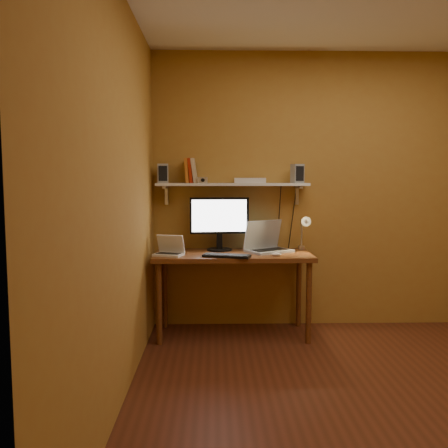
{
  "coord_description": "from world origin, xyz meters",
  "views": [
    {
      "loc": [
        -1.12,
        -2.91,
        1.42
      ],
      "look_at": [
        -1.03,
        1.18,
        1.02
      ],
      "focal_mm": 38.0,
      "sensor_mm": 36.0,
      "label": 1
    }
  ],
  "objects_px": {
    "shelf_camera": "(202,180)",
    "router": "(250,180)",
    "netbook": "(170,250)",
    "speaker_left": "(163,173)",
    "monitor": "(219,221)",
    "wall_shelf": "(232,185)",
    "keyboard": "(227,256)",
    "laptop": "(266,243)",
    "speaker_right": "(297,174)",
    "mouse": "(276,254)",
    "desk_lamp": "(304,228)",
    "desk": "(233,263)"
  },
  "relations": [
    {
      "from": "shelf_camera",
      "to": "router",
      "type": "xyz_separation_m",
      "value": [
        0.44,
        0.07,
        -0.0
      ]
    },
    {
      "from": "netbook",
      "to": "shelf_camera",
      "type": "height_order",
      "value": "shelf_camera"
    },
    {
      "from": "shelf_camera",
      "to": "speaker_left",
      "type": "bearing_deg",
      "value": 170.99
    },
    {
      "from": "monitor",
      "to": "shelf_camera",
      "type": "relative_size",
      "value": 5.73
    },
    {
      "from": "wall_shelf",
      "to": "keyboard",
      "type": "distance_m",
      "value": 0.72
    },
    {
      "from": "netbook",
      "to": "speaker_left",
      "type": "relative_size",
      "value": 1.59
    },
    {
      "from": "laptop",
      "to": "speaker_right",
      "type": "bearing_deg",
      "value": -16.51
    },
    {
      "from": "netbook",
      "to": "monitor",
      "type": "bearing_deg",
      "value": 49.05
    },
    {
      "from": "mouse",
      "to": "wall_shelf",
      "type": "bearing_deg",
      "value": 121.59
    },
    {
      "from": "laptop",
      "to": "keyboard",
      "type": "bearing_deg",
      "value": -170.33
    },
    {
      "from": "wall_shelf",
      "to": "laptop",
      "type": "xyz_separation_m",
      "value": [
        0.31,
        -0.09,
        -0.53
      ]
    },
    {
      "from": "monitor",
      "to": "router",
      "type": "bearing_deg",
      "value": 3.99
    },
    {
      "from": "keyboard",
      "to": "wall_shelf",
      "type": "bearing_deg",
      "value": 98.32
    },
    {
      "from": "laptop",
      "to": "netbook",
      "type": "height_order",
      "value": "laptop"
    },
    {
      "from": "desk_lamp",
      "to": "netbook",
      "type": "bearing_deg",
      "value": -169.09
    },
    {
      "from": "wall_shelf",
      "to": "speaker_left",
      "type": "bearing_deg",
      "value": -179.9
    },
    {
      "from": "wall_shelf",
      "to": "monitor",
      "type": "height_order",
      "value": "wall_shelf"
    },
    {
      "from": "desk",
      "to": "shelf_camera",
      "type": "relative_size",
      "value": 14.68
    },
    {
      "from": "keyboard",
      "to": "speaker_right",
      "type": "distance_m",
      "value": 1.04
    },
    {
      "from": "keyboard",
      "to": "router",
      "type": "xyz_separation_m",
      "value": [
        0.23,
        0.41,
        0.64
      ]
    },
    {
      "from": "netbook",
      "to": "desk_lamp",
      "type": "distance_m",
      "value": 1.25
    },
    {
      "from": "shelf_camera",
      "to": "router",
      "type": "bearing_deg",
      "value": 8.56
    },
    {
      "from": "speaker_left",
      "to": "mouse",
      "type": "bearing_deg",
      "value": -25.98
    },
    {
      "from": "monitor",
      "to": "speaker_left",
      "type": "bearing_deg",
      "value": 173.08
    },
    {
      "from": "wall_shelf",
      "to": "desk_lamp",
      "type": "distance_m",
      "value": 0.77
    },
    {
      "from": "desk",
      "to": "desk_lamp",
      "type": "distance_m",
      "value": 0.73
    },
    {
      "from": "laptop",
      "to": "desk",
      "type": "bearing_deg",
      "value": 168.28
    },
    {
      "from": "desk_lamp",
      "to": "speaker_left",
      "type": "height_order",
      "value": "speaker_left"
    },
    {
      "from": "monitor",
      "to": "shelf_camera",
      "type": "bearing_deg",
      "value": -173.44
    },
    {
      "from": "speaker_right",
      "to": "speaker_left",
      "type": "bearing_deg",
      "value": 161.64
    },
    {
      "from": "keyboard",
      "to": "laptop",
      "type": "bearing_deg",
      "value": 57.47
    },
    {
      "from": "mouse",
      "to": "router",
      "type": "xyz_separation_m",
      "value": [
        -0.2,
        0.37,
        0.63
      ]
    },
    {
      "from": "monitor",
      "to": "desk",
      "type": "bearing_deg",
      "value": -57.27
    },
    {
      "from": "desk_lamp",
      "to": "shelf_camera",
      "type": "bearing_deg",
      "value": 179.44
    },
    {
      "from": "netbook",
      "to": "mouse",
      "type": "relative_size",
      "value": 3.21
    },
    {
      "from": "wall_shelf",
      "to": "shelf_camera",
      "type": "distance_m",
      "value": 0.29
    },
    {
      "from": "mouse",
      "to": "shelf_camera",
      "type": "bearing_deg",
      "value": 140.92
    },
    {
      "from": "mouse",
      "to": "router",
      "type": "distance_m",
      "value": 0.76
    },
    {
      "from": "netbook",
      "to": "shelf_camera",
      "type": "xyz_separation_m",
      "value": [
        0.28,
        0.24,
        0.6
      ]
    },
    {
      "from": "monitor",
      "to": "netbook",
      "type": "bearing_deg",
      "value": -151.78
    },
    {
      "from": "laptop",
      "to": "keyboard",
      "type": "height_order",
      "value": "laptop"
    },
    {
      "from": "netbook",
      "to": "router",
      "type": "height_order",
      "value": "router"
    },
    {
      "from": "desk_lamp",
      "to": "shelf_camera",
      "type": "relative_size",
      "value": 3.93
    },
    {
      "from": "laptop",
      "to": "mouse",
      "type": "relative_size",
      "value": 5.4
    },
    {
      "from": "speaker_left",
      "to": "speaker_right",
      "type": "distance_m",
      "value": 1.24
    },
    {
      "from": "speaker_right",
      "to": "router",
      "type": "height_order",
      "value": "speaker_right"
    },
    {
      "from": "desk",
      "to": "netbook",
      "type": "distance_m",
      "value": 0.58
    },
    {
      "from": "desk_lamp",
      "to": "speaker_left",
      "type": "xyz_separation_m",
      "value": [
        -1.3,
        0.07,
        0.5
      ]
    },
    {
      "from": "monitor",
      "to": "keyboard",
      "type": "relative_size",
      "value": 1.36
    },
    {
      "from": "speaker_left",
      "to": "keyboard",
      "type": "bearing_deg",
      "value": -41.19
    }
  ]
}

